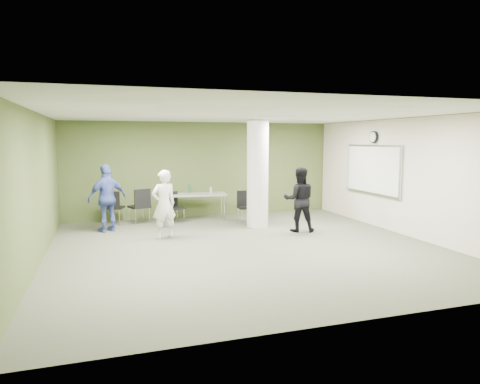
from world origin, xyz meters
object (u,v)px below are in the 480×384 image
object	(u,v)px
chair_back_left	(113,205)
man_blue	(107,198)
folding_table	(197,195)
woman_white	(164,204)
man_black	(299,200)

from	to	relation	value
chair_back_left	man_blue	size ratio (longest dim) A/B	0.54
folding_table	chair_back_left	bearing A→B (deg)	-176.74
chair_back_left	woman_white	size ratio (longest dim) A/B	0.57
man_black	man_blue	size ratio (longest dim) A/B	0.96
folding_table	woman_white	distance (m)	2.28
chair_back_left	man_blue	bearing A→B (deg)	101.33
folding_table	man_black	distance (m)	3.07
folding_table	man_blue	size ratio (longest dim) A/B	1.00
chair_back_left	man_blue	world-z (taller)	man_blue
woman_white	man_black	xyz separation A→B (m)	(3.31, -0.28, 0.01)
man_black	man_blue	bearing A→B (deg)	0.79
folding_table	man_blue	bearing A→B (deg)	-155.29
chair_back_left	woman_white	distance (m)	2.36
folding_table	chair_back_left	xyz separation A→B (m)	(-2.28, 0.14, -0.19)
chair_back_left	man_blue	xyz separation A→B (m)	(-0.15, -0.93, 0.31)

